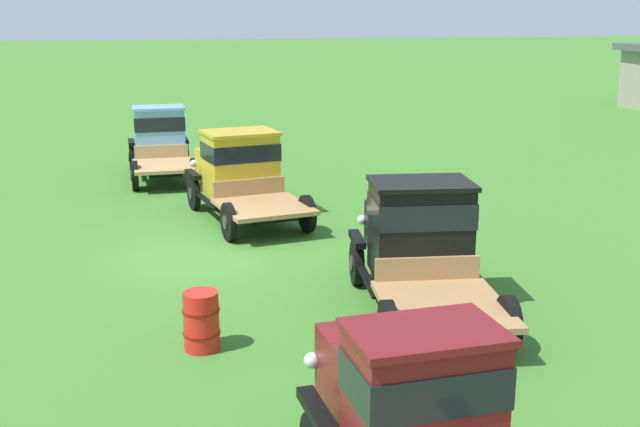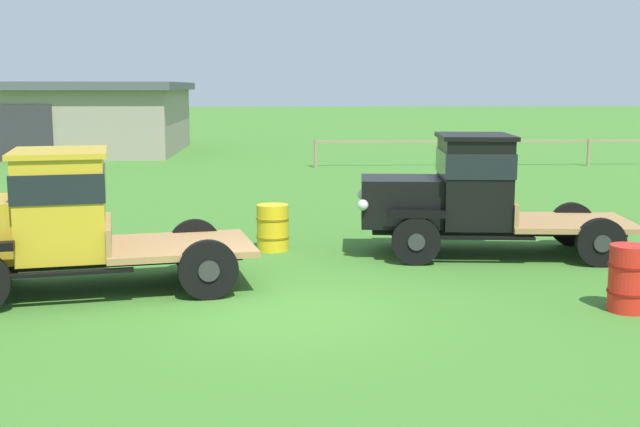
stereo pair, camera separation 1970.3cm
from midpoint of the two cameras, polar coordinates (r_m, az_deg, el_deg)
name	(u,v)px [view 2 (the right image)]	position (r m, az deg, el deg)	size (l,w,h in m)	color
ground_plane	(284,310)	(11.00, -54.87, -17.30)	(240.00, 240.00, 0.00)	#3D7528
paddock_fence	(522,145)	(26.73, 0.02, 1.84)	(16.83, 0.59, 1.12)	#997F60
vintage_truck_second_in_line	(53,217)	(14.06, -60.62, -7.98)	(5.21, 2.91, 2.20)	black
vintage_truck_midrow_center	(465,193)	(11.16, -28.98, -7.74)	(5.23, 2.50, 2.27)	black
oil_drum_beside_row	(273,227)	(13.75, -41.48, -9.07)	(0.64, 0.64, 0.89)	gold
oil_drum_near_fence	(629,278)	(7.55, -32.18, -21.83)	(0.59, 0.59, 0.95)	red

